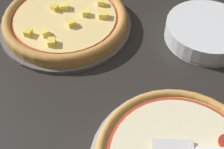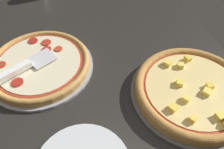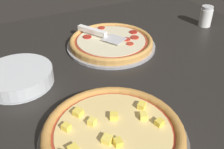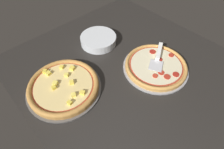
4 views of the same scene
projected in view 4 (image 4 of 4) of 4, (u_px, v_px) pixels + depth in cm
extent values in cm
cube|color=black|center=(141.00, 79.00, 94.18)|extent=(138.75, 111.77, 3.60)
cylinder|color=#939399|center=(155.00, 68.00, 96.46)|extent=(35.58, 35.58, 1.00)
cylinder|color=#C68E47|center=(156.00, 66.00, 95.42)|extent=(33.45, 33.45, 1.73)
torus|color=#C68E47|center=(156.00, 65.00, 94.76)|extent=(33.45, 33.45, 1.84)
cylinder|color=#A33823|center=(156.00, 65.00, 94.70)|extent=(29.07, 29.07, 0.15)
cylinder|color=beige|center=(156.00, 65.00, 94.61)|extent=(27.43, 27.43, 0.40)
cylinder|color=#AD2D1E|center=(167.00, 77.00, 88.67)|extent=(3.39, 3.39, 0.40)
cylinder|color=maroon|center=(153.00, 52.00, 100.75)|extent=(3.62, 3.62, 0.40)
cylinder|color=maroon|center=(160.00, 60.00, 96.45)|extent=(3.34, 3.34, 0.40)
cylinder|color=maroon|center=(176.00, 74.00, 89.69)|extent=(3.37, 3.37, 0.40)
cylinder|color=#B73823|center=(155.00, 76.00, 89.09)|extent=(2.79, 2.79, 0.40)
cylinder|color=#AD2D1E|center=(171.00, 55.00, 98.87)|extent=(3.00, 3.00, 0.40)
cylinder|color=#AD2D1E|center=(161.00, 73.00, 90.49)|extent=(3.25, 3.25, 0.40)
cylinder|color=#565451|center=(64.00, 88.00, 87.50)|extent=(37.15, 37.15, 1.00)
cylinder|color=#B77F3D|center=(64.00, 87.00, 86.36)|extent=(34.92, 34.92, 1.99)
torus|color=#B77F3D|center=(63.00, 85.00, 85.59)|extent=(34.92, 34.92, 2.53)
cylinder|color=#A33823|center=(63.00, 85.00, 85.54)|extent=(30.36, 30.36, 0.15)
cylinder|color=#E5C67A|center=(63.00, 85.00, 85.44)|extent=(28.64, 28.64, 0.40)
cube|color=#F9E05B|center=(55.00, 83.00, 85.05)|extent=(3.07, 3.07, 1.46)
cube|color=yellow|center=(54.00, 88.00, 83.34)|extent=(1.97, 2.20, 1.46)
cube|color=#F4D64C|center=(72.00, 68.00, 91.35)|extent=(3.00, 3.05, 1.46)
cube|color=#F4D64C|center=(62.00, 67.00, 91.89)|extent=(2.48, 2.54, 1.46)
cube|color=#F4D64C|center=(82.00, 93.00, 81.45)|extent=(2.95, 2.86, 1.46)
cube|color=yellow|center=(45.00, 71.00, 89.92)|extent=(2.91, 2.91, 1.46)
cube|color=yellow|center=(70.00, 103.00, 78.01)|extent=(2.44, 2.19, 1.46)
cube|color=#F9E05B|center=(66.00, 75.00, 88.42)|extent=(2.60, 2.56, 1.46)
cube|color=#F4D64C|center=(48.00, 73.00, 89.14)|extent=(2.54, 2.46, 1.46)
cube|color=#F9E05B|center=(74.00, 95.00, 80.68)|extent=(2.52, 2.59, 1.46)
cube|color=#F4D64C|center=(72.00, 82.00, 85.37)|extent=(2.73, 2.70, 1.46)
cube|color=silver|center=(156.00, 66.00, 93.10)|extent=(9.90, 10.34, 0.24)
cube|color=white|center=(159.00, 51.00, 99.07)|extent=(8.58, 13.04, 2.00)
cylinder|color=silver|center=(99.00, 42.00, 110.75)|extent=(22.24, 22.24, 0.70)
cylinder|color=silver|center=(99.00, 41.00, 110.21)|extent=(22.24, 22.24, 0.70)
cylinder|color=silver|center=(98.00, 41.00, 109.67)|extent=(22.24, 22.24, 0.70)
cylinder|color=silver|center=(98.00, 40.00, 109.14)|extent=(22.24, 22.24, 0.70)
cylinder|color=silver|center=(98.00, 39.00, 108.60)|extent=(22.24, 22.24, 0.70)
cylinder|color=silver|center=(98.00, 38.00, 108.07)|extent=(22.24, 22.24, 0.70)
cylinder|color=silver|center=(98.00, 37.00, 107.53)|extent=(22.24, 22.24, 0.70)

